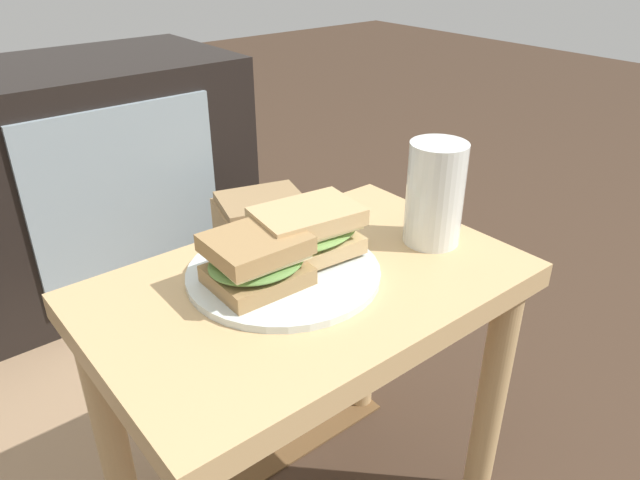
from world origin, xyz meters
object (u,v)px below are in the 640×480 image
object	(u,v)px
tv_cabinet	(46,189)
plate	(284,272)
paper_bag	(264,261)
beer_glass	(435,196)
sandwich_front	(256,260)
sandwich_back	(307,231)

from	to	relation	value
tv_cabinet	plate	world-z (taller)	tv_cabinet
paper_bag	tv_cabinet	bearing A→B (deg)	127.91
tv_cabinet	paper_bag	xyz separation A→B (m)	(0.34, -0.44, -0.13)
tv_cabinet	beer_glass	size ratio (longest dim) A/B	6.50
beer_glass	paper_bag	distance (m)	0.66
sandwich_front	paper_bag	bearing A→B (deg)	56.05
beer_glass	sandwich_front	bearing A→B (deg)	169.47
sandwich_back	sandwich_front	bearing A→B (deg)	-172.34
beer_glass	paper_bag	xyz separation A→B (m)	(0.06, 0.54, -0.37)
plate	beer_glass	xyz separation A→B (m)	(0.22, -0.06, 0.07)
tv_cabinet	sandwich_back	distance (m)	0.95
tv_cabinet	sandwich_front	world-z (taller)	tv_cabinet
tv_cabinet	paper_bag	bearing A→B (deg)	-52.09
plate	paper_bag	bearing A→B (deg)	59.44
tv_cabinet	plate	distance (m)	0.94
sandwich_front	beer_glass	size ratio (longest dim) A/B	0.85
paper_bag	beer_glass	bearing A→B (deg)	-96.69
plate	sandwich_back	bearing A→B (deg)	7.66
tv_cabinet	paper_bag	size ratio (longest dim) A/B	2.96
tv_cabinet	sandwich_front	size ratio (longest dim) A/B	7.68
paper_bag	sandwich_back	bearing A→B (deg)	-116.82
sandwich_front	beer_glass	bearing A→B (deg)	-10.53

